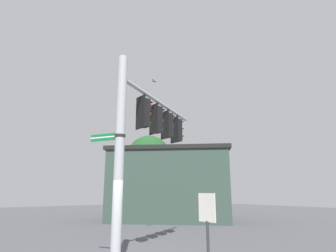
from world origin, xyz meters
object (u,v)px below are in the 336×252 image
object	(u,v)px
traffic_light_mid_outer	(168,125)
bird_flying	(154,81)
historical_marker	(207,221)
street_name_sign	(113,136)
traffic_light_arm_end	(178,130)
traffic_light_nearest_pole	(145,113)
traffic_light_mid_inner	(158,120)

from	to	relation	value
traffic_light_mid_outer	bird_flying	bearing A→B (deg)	167.46
historical_marker	street_name_sign	bearing A→B (deg)	-141.02
traffic_light_mid_outer	traffic_light_arm_end	bearing A→B (deg)	117.84
bird_flying	historical_marker	world-z (taller)	bird_flying
street_name_sign	historical_marker	world-z (taller)	street_name_sign
traffic_light_nearest_pole	street_name_sign	size ratio (longest dim) A/B	1.14
traffic_light_mid_inner	bird_flying	distance (m)	3.68
traffic_light_mid_inner	traffic_light_nearest_pole	bearing A→B (deg)	-62.16
traffic_light_mid_inner	street_name_sign	world-z (taller)	traffic_light_mid_inner
traffic_light_arm_end	street_name_sign	xyz separation A→B (m)	(1.98, -4.33, -1.13)
bird_flying	historical_marker	size ratio (longest dim) A/B	0.17
traffic_light_mid_outer	historical_marker	bearing A→B (deg)	-23.17
bird_flying	traffic_light_mid_outer	bearing A→B (deg)	-12.54
traffic_light_mid_outer	street_name_sign	world-z (taller)	traffic_light_mid_outer
traffic_light_nearest_pole	traffic_light_mid_inner	xyz separation A→B (m)	(-0.50, 0.95, 0.00)
traffic_light_mid_inner	traffic_light_mid_outer	world-z (taller)	same
street_name_sign	historical_marker	distance (m)	3.76
traffic_light_mid_outer	street_name_sign	bearing A→B (deg)	-66.43
traffic_light_arm_end	historical_marker	distance (m)	6.06
street_name_sign	traffic_light_arm_end	bearing A→B (deg)	114.53
traffic_light_mid_inner	traffic_light_arm_end	world-z (taller)	same
traffic_light_nearest_pole	traffic_light_mid_inner	size ratio (longest dim) A/B	1.00
traffic_light_arm_end	street_name_sign	world-z (taller)	traffic_light_arm_end
bird_flying	traffic_light_mid_inner	bearing A→B (deg)	-31.54
traffic_light_mid_inner	historical_marker	world-z (taller)	traffic_light_mid_inner
street_name_sign	bird_flying	xyz separation A→B (m)	(-3.11, 3.74, 3.81)
traffic_light_nearest_pole	traffic_light_mid_inner	world-z (taller)	same
bird_flying	traffic_light_arm_end	bearing A→B (deg)	27.20
traffic_light_mid_outer	street_name_sign	size ratio (longest dim) A/B	1.14
traffic_light_nearest_pole	traffic_light_mid_outer	xyz separation A→B (m)	(-1.00, 1.90, 0.00)
traffic_light_mid_inner	bird_flying	xyz separation A→B (m)	(-2.14, 1.32, 2.68)
traffic_light_nearest_pole	traffic_light_arm_end	world-z (taller)	same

